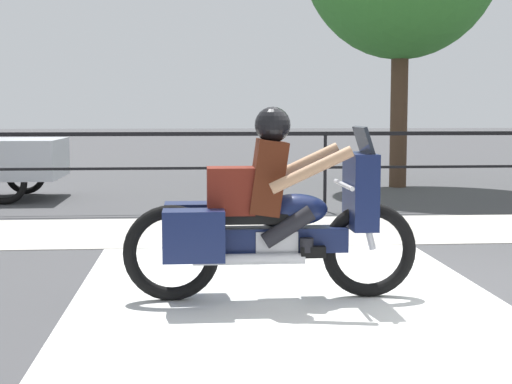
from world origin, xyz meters
The scene contains 5 objects.
ground_plane centered at (0.00, 0.00, 0.00)m, with size 120.00×120.00×0.00m, color #424244.
sidewalk_band centered at (0.00, 3.40, 0.01)m, with size 44.00×2.40×0.01m, color #B7B2A8.
crosswalk_band centered at (-1.27, -0.20, 0.00)m, with size 3.48×6.00×0.01m, color silver.
fence_railing centered at (0.00, 5.34, 0.96)m, with size 36.00×0.05×1.21m.
motorcycle centered at (-1.42, -0.22, 0.69)m, with size 2.41×0.76×1.57m.
Camera 1 is at (-2.03, -6.49, 1.54)m, focal length 55.00 mm.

